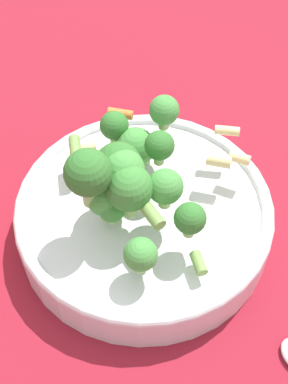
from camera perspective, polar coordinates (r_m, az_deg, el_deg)
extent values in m
plane|color=maroon|center=(0.59, 0.00, -4.06)|extent=(3.00, 3.00, 0.00)
cylinder|color=silver|center=(0.57, 0.00, -2.83)|extent=(0.27, 0.27, 0.04)
torus|color=silver|center=(0.55, 0.00, -1.53)|extent=(0.27, 0.27, 0.01)
cylinder|color=#8CB766|center=(0.57, -0.88, 3.17)|extent=(0.01, 0.01, 0.01)
sphere|color=#479342|center=(0.56, -0.91, 4.85)|extent=(0.04, 0.04, 0.04)
cylinder|color=#8CB766|center=(0.54, 1.62, 3.62)|extent=(0.01, 0.01, 0.01)
sphere|color=#33722D|center=(0.52, 1.67, 4.99)|extent=(0.03, 0.03, 0.03)
cylinder|color=#8CB766|center=(0.50, -0.70, -7.85)|extent=(0.01, 0.01, 0.01)
sphere|color=#479342|center=(0.48, -0.73, -6.66)|extent=(0.03, 0.03, 0.03)
cylinder|color=#8CB766|center=(0.52, -2.19, 0.20)|extent=(0.01, 0.01, 0.02)
sphere|color=#479342|center=(0.50, -2.28, 2.27)|extent=(0.04, 0.04, 0.04)
cylinder|color=#8CB766|center=(0.51, -1.53, -1.51)|extent=(0.02, 0.02, 0.02)
sphere|color=#3D8438|center=(0.49, -1.60, 0.44)|extent=(0.04, 0.04, 0.04)
cylinder|color=#8CB766|center=(0.52, 2.21, -0.90)|extent=(0.01, 0.01, 0.01)
sphere|color=#479342|center=(0.50, 2.28, 0.58)|extent=(0.03, 0.03, 0.03)
cylinder|color=#8CB766|center=(0.56, 2.11, 7.32)|extent=(0.01, 0.01, 0.01)
sphere|color=#479342|center=(0.55, 2.17, 8.72)|extent=(0.03, 0.03, 0.03)
cylinder|color=#8CB766|center=(0.57, -3.10, 5.67)|extent=(0.01, 0.01, 0.01)
sphere|color=#33722D|center=(0.56, -3.19, 7.10)|extent=(0.03, 0.03, 0.03)
cylinder|color=#8CB766|center=(0.53, -2.65, 0.60)|extent=(0.02, 0.02, 0.02)
sphere|color=#33722D|center=(0.50, -2.77, 2.60)|extent=(0.05, 0.05, 0.05)
cylinder|color=#8CB766|center=(0.50, 4.79, -4.07)|extent=(0.01, 0.01, 0.01)
sphere|color=#33722D|center=(0.49, 4.94, -2.81)|extent=(0.03, 0.03, 0.03)
cylinder|color=#8CB766|center=(0.53, -3.97, -2.09)|extent=(0.01, 0.01, 0.02)
sphere|color=#479342|center=(0.51, -4.13, -0.34)|extent=(0.04, 0.04, 0.04)
cylinder|color=#8CB766|center=(0.58, 0.06, 3.55)|extent=(0.01, 0.01, 0.01)
sphere|color=#33722D|center=(0.57, 0.07, 4.71)|extent=(0.03, 0.03, 0.03)
cylinder|color=#8CB766|center=(0.50, -5.73, -0.22)|extent=(0.02, 0.02, 0.02)
sphere|color=#33722D|center=(0.48, -6.01, 2.06)|extent=(0.04, 0.04, 0.04)
cylinder|color=#8CB766|center=(0.52, -3.36, -2.83)|extent=(0.01, 0.01, 0.01)
sphere|color=#3D8438|center=(0.51, -3.45, -1.79)|extent=(0.03, 0.03, 0.03)
cylinder|color=#729E4C|center=(0.50, 5.85, -7.56)|extent=(0.02, 0.02, 0.01)
cylinder|color=beige|center=(0.55, 7.98, 3.30)|extent=(0.03, 0.02, 0.01)
cylinder|color=#729E4C|center=(0.56, -7.36, 4.72)|extent=(0.02, 0.03, 0.01)
cylinder|color=beige|center=(0.58, -6.42, 4.63)|extent=(0.03, 0.02, 0.01)
cylinder|color=beige|center=(0.57, 8.86, 6.48)|extent=(0.03, 0.01, 0.01)
cylinder|color=orange|center=(0.50, -0.78, 0.00)|extent=(0.02, 0.02, 0.01)
cylinder|color=orange|center=(0.57, -2.54, 8.36)|extent=(0.03, 0.01, 0.01)
cylinder|color=#729E4C|center=(0.58, 1.03, 5.01)|extent=(0.02, 0.03, 0.01)
cylinder|color=#729E4C|center=(0.48, 0.93, -2.55)|extent=(0.02, 0.03, 0.01)
cylinder|color=beige|center=(0.56, 10.17, 3.58)|extent=(0.02, 0.02, 0.01)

